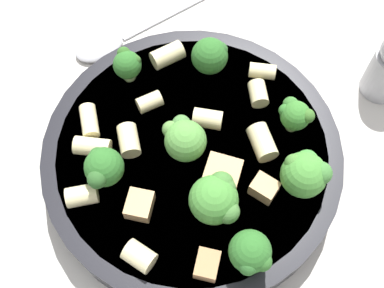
{
  "coord_description": "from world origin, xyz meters",
  "views": [
    {
      "loc": [
        -0.12,
        -0.13,
        0.4
      ],
      "look_at": [
        0.0,
        0.0,
        0.05
      ],
      "focal_mm": 45.0,
      "sensor_mm": 36.0,
      "label": 1
    }
  ],
  "objects_px": {
    "chicken_chunk_2": "(264,188)",
    "spoon": "(117,37)",
    "rigatoni_7": "(92,147)",
    "rigatoni_8": "(129,140)",
    "pasta_bowl": "(192,158)",
    "broccoli_floret_7": "(251,253)",
    "chicken_chunk_0": "(139,205)",
    "rigatoni_2": "(167,55)",
    "broccoli_floret_0": "(295,115)",
    "rigatoni_3": "(89,121)",
    "broccoli_floret_2": "(127,64)",
    "rigatoni_10": "(139,256)",
    "rigatoni_0": "(259,95)",
    "broccoli_floret_3": "(210,56)",
    "broccoli_floret_1": "(181,136)",
    "rigatoni_6": "(208,119)",
    "broccoli_floret_5": "(103,168)",
    "chicken_chunk_3": "(207,265)",
    "broccoli_floret_6": "(305,173)",
    "chicken_chunk_1": "(225,172)",
    "broccoli_floret_4": "(216,199)",
    "rigatoni_1": "(262,71)",
    "rigatoni_9": "(262,142)",
    "rigatoni_4": "(82,196)"
  },
  "relations": [
    {
      "from": "broccoli_floret_0",
      "to": "rigatoni_2",
      "type": "distance_m",
      "value": 0.13
    },
    {
      "from": "rigatoni_2",
      "to": "rigatoni_10",
      "type": "height_order",
      "value": "same"
    },
    {
      "from": "broccoli_floret_7",
      "to": "spoon",
      "type": "relative_size",
      "value": 0.24
    },
    {
      "from": "broccoli_floret_3",
      "to": "rigatoni_1",
      "type": "relative_size",
      "value": 1.59
    },
    {
      "from": "rigatoni_8",
      "to": "rigatoni_10",
      "type": "height_order",
      "value": "same"
    },
    {
      "from": "pasta_bowl",
      "to": "broccoli_floret_5",
      "type": "relative_size",
      "value": 6.18
    },
    {
      "from": "broccoli_floret_6",
      "to": "broccoli_floret_7",
      "type": "height_order",
      "value": "broccoli_floret_6"
    },
    {
      "from": "broccoli_floret_3",
      "to": "rigatoni_1",
      "type": "bearing_deg",
      "value": -48.42
    },
    {
      "from": "broccoli_floret_4",
      "to": "broccoli_floret_7",
      "type": "bearing_deg",
      "value": -100.92
    },
    {
      "from": "pasta_bowl",
      "to": "spoon",
      "type": "relative_size",
      "value": 1.54
    },
    {
      "from": "broccoli_floret_1",
      "to": "chicken_chunk_2",
      "type": "distance_m",
      "value": 0.08
    },
    {
      "from": "broccoli_floret_7",
      "to": "rigatoni_3",
      "type": "xyz_separation_m",
      "value": [
        -0.02,
        0.17,
        -0.02
      ]
    },
    {
      "from": "broccoli_floret_7",
      "to": "broccoli_floret_6",
      "type": "bearing_deg",
      "value": 12.8
    },
    {
      "from": "rigatoni_3",
      "to": "spoon",
      "type": "bearing_deg",
      "value": 44.64
    },
    {
      "from": "broccoli_floret_5",
      "to": "spoon",
      "type": "distance_m",
      "value": 0.18
    },
    {
      "from": "broccoli_floret_0",
      "to": "rigatoni_8",
      "type": "distance_m",
      "value": 0.14
    },
    {
      "from": "broccoli_floret_7",
      "to": "rigatoni_6",
      "type": "xyz_separation_m",
      "value": [
        0.06,
        0.11,
        -0.02
      ]
    },
    {
      "from": "rigatoni_0",
      "to": "chicken_chunk_1",
      "type": "height_order",
      "value": "chicken_chunk_1"
    },
    {
      "from": "broccoli_floret_2",
      "to": "rigatoni_6",
      "type": "relative_size",
      "value": 1.27
    },
    {
      "from": "broccoli_floret_5",
      "to": "rigatoni_9",
      "type": "relative_size",
      "value": 1.42
    },
    {
      "from": "pasta_bowl",
      "to": "spoon",
      "type": "distance_m",
      "value": 0.17
    },
    {
      "from": "broccoli_floret_3",
      "to": "chicken_chunk_2",
      "type": "height_order",
      "value": "broccoli_floret_3"
    },
    {
      "from": "rigatoni_7",
      "to": "broccoli_floret_0",
      "type": "bearing_deg",
      "value": -33.08
    },
    {
      "from": "broccoli_floret_6",
      "to": "chicken_chunk_3",
      "type": "height_order",
      "value": "broccoli_floret_6"
    },
    {
      "from": "chicken_chunk_0",
      "to": "rigatoni_2",
      "type": "bearing_deg",
      "value": 41.43
    },
    {
      "from": "broccoli_floret_0",
      "to": "rigatoni_9",
      "type": "xyz_separation_m",
      "value": [
        -0.03,
        0.0,
        -0.01
      ]
    },
    {
      "from": "broccoli_floret_3",
      "to": "rigatoni_3",
      "type": "relative_size",
      "value": 1.28
    },
    {
      "from": "broccoli_floret_3",
      "to": "spoon",
      "type": "relative_size",
      "value": 0.23
    },
    {
      "from": "chicken_chunk_3",
      "to": "pasta_bowl",
      "type": "bearing_deg",
      "value": 55.39
    },
    {
      "from": "broccoli_floret_3",
      "to": "chicken_chunk_1",
      "type": "relative_size",
      "value": 1.36
    },
    {
      "from": "broccoli_floret_2",
      "to": "rigatoni_7",
      "type": "xyz_separation_m",
      "value": [
        -0.07,
        -0.04,
        -0.01
      ]
    },
    {
      "from": "rigatoni_0",
      "to": "chicken_chunk_0",
      "type": "xyz_separation_m",
      "value": [
        -0.14,
        -0.01,
        -0.0
      ]
    },
    {
      "from": "rigatoni_7",
      "to": "rigatoni_8",
      "type": "bearing_deg",
      "value": -30.36
    },
    {
      "from": "broccoli_floret_1",
      "to": "chicken_chunk_0",
      "type": "height_order",
      "value": "broccoli_floret_1"
    },
    {
      "from": "broccoli_floret_6",
      "to": "chicken_chunk_1",
      "type": "xyz_separation_m",
      "value": [
        -0.04,
        0.04,
        -0.01
      ]
    },
    {
      "from": "rigatoni_4",
      "to": "rigatoni_7",
      "type": "bearing_deg",
      "value": 43.43
    },
    {
      "from": "chicken_chunk_0",
      "to": "spoon",
      "type": "height_order",
      "value": "chicken_chunk_0"
    },
    {
      "from": "broccoli_floret_7",
      "to": "rigatoni_7",
      "type": "height_order",
      "value": "broccoli_floret_7"
    },
    {
      "from": "rigatoni_4",
      "to": "chicken_chunk_2",
      "type": "height_order",
      "value": "rigatoni_4"
    },
    {
      "from": "rigatoni_0",
      "to": "spoon",
      "type": "height_order",
      "value": "rigatoni_0"
    },
    {
      "from": "broccoli_floret_3",
      "to": "rigatoni_6",
      "type": "height_order",
      "value": "broccoli_floret_3"
    },
    {
      "from": "broccoli_floret_1",
      "to": "rigatoni_6",
      "type": "xyz_separation_m",
      "value": [
        0.03,
        0.0,
        -0.02
      ]
    },
    {
      "from": "rigatoni_10",
      "to": "rigatoni_0",
      "type": "bearing_deg",
      "value": 14.2
    },
    {
      "from": "chicken_chunk_3",
      "to": "spoon",
      "type": "bearing_deg",
      "value": 68.9
    },
    {
      "from": "chicken_chunk_0",
      "to": "chicken_chunk_2",
      "type": "height_order",
      "value": "chicken_chunk_2"
    },
    {
      "from": "broccoli_floret_5",
      "to": "chicken_chunk_0",
      "type": "bearing_deg",
      "value": -82.02
    },
    {
      "from": "chicken_chunk_2",
      "to": "spoon",
      "type": "relative_size",
      "value": 0.12
    },
    {
      "from": "rigatoni_7",
      "to": "chicken_chunk_2",
      "type": "relative_size",
      "value": 1.48
    },
    {
      "from": "broccoli_floret_2",
      "to": "chicken_chunk_3",
      "type": "xyz_separation_m",
      "value": [
        -0.06,
        -0.17,
        -0.01
      ]
    },
    {
      "from": "rigatoni_1",
      "to": "rigatoni_4",
      "type": "distance_m",
      "value": 0.19
    }
  ]
}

